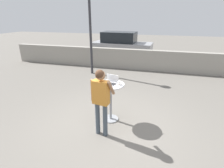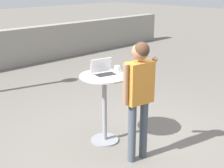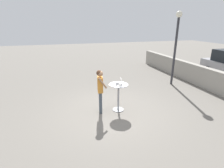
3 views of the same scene
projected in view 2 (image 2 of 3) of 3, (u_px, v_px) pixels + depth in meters
name	position (u px, v px, depth m)	size (l,w,h in m)	color
ground_plane	(122.00, 146.00, 4.78)	(50.00, 50.00, 0.00)	slate
cafe_table	(104.00, 97.00, 4.71)	(0.74, 0.74, 1.08)	gray
laptop	(104.00, 71.00, 4.61)	(0.40, 0.36, 0.24)	silver
coffee_mug	(117.00, 69.00, 4.73)	(0.12, 0.08, 0.11)	white
standing_person	(139.00, 88.00, 4.11)	(0.55, 0.33, 1.68)	#424C56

